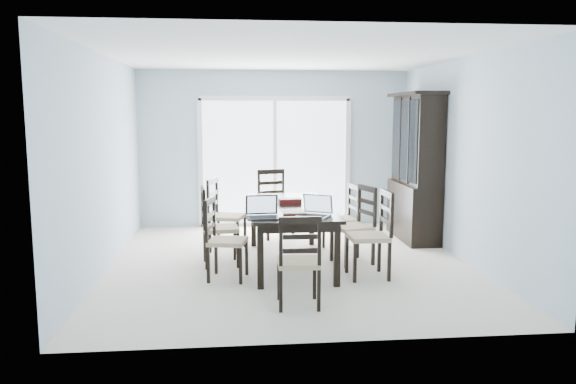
# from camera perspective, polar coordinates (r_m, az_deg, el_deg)

# --- Properties ---
(floor) EXTENTS (5.00, 5.00, 0.00)m
(floor) POSITION_cam_1_polar(r_m,az_deg,el_deg) (7.20, 0.17, -7.26)
(floor) COLOR silver
(floor) RESTS_ON ground
(ceiling) EXTENTS (5.00, 5.00, 0.00)m
(ceiling) POSITION_cam_1_polar(r_m,az_deg,el_deg) (6.98, 0.18, 13.79)
(ceiling) COLOR white
(ceiling) RESTS_ON back_wall
(back_wall) EXTENTS (4.50, 0.02, 2.60)m
(back_wall) POSITION_cam_1_polar(r_m,az_deg,el_deg) (9.45, -1.35, 4.40)
(back_wall) COLOR #ACC0CD
(back_wall) RESTS_ON floor
(wall_left) EXTENTS (0.02, 5.00, 2.60)m
(wall_left) POSITION_cam_1_polar(r_m,az_deg,el_deg) (7.11, -18.21, 2.79)
(wall_left) COLOR #ACC0CD
(wall_left) RESTS_ON floor
(wall_right) EXTENTS (0.02, 5.00, 2.60)m
(wall_right) POSITION_cam_1_polar(r_m,az_deg,el_deg) (7.54, 17.48, 3.10)
(wall_right) COLOR #ACC0CD
(wall_right) RESTS_ON floor
(balcony) EXTENTS (4.50, 2.00, 0.10)m
(balcony) POSITION_cam_1_polar(r_m,az_deg,el_deg) (10.61, -1.73, -2.55)
(balcony) COLOR gray
(balcony) RESTS_ON ground
(railing) EXTENTS (4.50, 0.06, 1.10)m
(railing) POSITION_cam_1_polar(r_m,az_deg,el_deg) (11.51, -2.08, 1.30)
(railing) COLOR #99999E
(railing) RESTS_ON balcony
(dining_table) EXTENTS (1.00, 2.20, 0.75)m
(dining_table) POSITION_cam_1_polar(r_m,az_deg,el_deg) (7.05, 0.17, -1.98)
(dining_table) COLOR black
(dining_table) RESTS_ON floor
(china_hutch) EXTENTS (0.50, 1.38, 2.20)m
(china_hutch) POSITION_cam_1_polar(r_m,az_deg,el_deg) (8.64, 12.80, 2.34)
(china_hutch) COLOR black
(china_hutch) RESTS_ON floor
(sliding_door) EXTENTS (2.52, 0.05, 2.18)m
(sliding_door) POSITION_cam_1_polar(r_m,az_deg,el_deg) (9.45, -1.34, 3.10)
(sliding_door) COLOR silver
(sliding_door) RESTS_ON floor
(chair_left_near) EXTENTS (0.50, 0.49, 1.09)m
(chair_left_near) POSITION_cam_1_polar(r_m,az_deg,el_deg) (6.47, -6.98, -3.83)
(chair_left_near) COLOR black
(chair_left_near) RESTS_ON floor
(chair_left_mid) EXTENTS (0.48, 0.47, 1.14)m
(chair_left_mid) POSITION_cam_1_polar(r_m,az_deg,el_deg) (7.06, -7.67, -2.61)
(chair_left_mid) COLOR black
(chair_left_mid) RESTS_ON floor
(chair_left_far) EXTENTS (0.55, 0.54, 1.16)m
(chair_left_far) POSITION_cam_1_polar(r_m,az_deg,el_deg) (7.84, -6.86, -1.48)
(chair_left_far) COLOR black
(chair_left_far) RESTS_ON floor
(chair_right_near) EXTENTS (0.47, 0.45, 1.17)m
(chair_right_near) POSITION_cam_1_polar(r_m,az_deg,el_deg) (6.58, 8.99, -3.28)
(chair_right_near) COLOR black
(chair_right_near) RESTS_ON floor
(chair_right_mid) EXTENTS (0.55, 0.54, 1.14)m
(chair_right_mid) POSITION_cam_1_polar(r_m,az_deg,el_deg) (7.18, 7.25, -2.44)
(chair_right_mid) COLOR black
(chair_right_mid) RESTS_ON floor
(chair_right_far) EXTENTS (0.47, 0.45, 1.06)m
(chair_right_far) POSITION_cam_1_polar(r_m,az_deg,el_deg) (7.83, 5.95, -1.84)
(chair_right_far) COLOR black
(chair_right_far) RESTS_ON floor
(chair_end_near) EXTENTS (0.42, 0.43, 1.08)m
(chair_end_near) POSITION_cam_1_polar(r_m,az_deg,el_deg) (5.45, 1.14, -6.08)
(chair_end_near) COLOR black
(chair_end_near) RESTS_ON floor
(chair_end_far) EXTENTS (0.56, 0.57, 1.19)m
(chair_end_far) POSITION_cam_1_polar(r_m,az_deg,el_deg) (8.69, -1.49, -0.38)
(chair_end_far) COLOR black
(chair_end_far) RESTS_ON floor
(laptop_dark) EXTENTS (0.37, 0.27, 0.25)m
(laptop_dark) POSITION_cam_1_polar(r_m,az_deg,el_deg) (6.15, -2.54, -2.17)
(laptop_dark) COLOR black
(laptop_dark) RESTS_ON dining_table
(laptop_silver) EXTENTS (0.42, 0.38, 0.24)m
(laptop_silver) POSITION_cam_1_polar(r_m,az_deg,el_deg) (6.26, 2.58, -2.01)
(laptop_silver) COLOR silver
(laptop_silver) RESTS_ON dining_table
(book_stack) EXTENTS (0.26, 0.21, 0.04)m
(book_stack) POSITION_cam_1_polar(r_m,az_deg,el_deg) (6.36, 0.57, -2.19)
(book_stack) COLOR maroon
(book_stack) RESTS_ON dining_table
(cell_phone) EXTENTS (0.11, 0.09, 0.01)m
(cell_phone) POSITION_cam_1_polar(r_m,az_deg,el_deg) (6.28, 1.74, -2.47)
(cell_phone) COLOR black
(cell_phone) RESTS_ON dining_table
(game_box) EXTENTS (0.29, 0.17, 0.07)m
(game_box) POSITION_cam_1_polar(r_m,az_deg,el_deg) (7.13, 0.18, -0.96)
(game_box) COLOR #501010
(game_box) RESTS_ON dining_table
(hot_tub) EXTENTS (1.83, 1.65, 0.91)m
(hot_tub) POSITION_cam_1_polar(r_m,az_deg,el_deg) (10.71, -5.41, 0.25)
(hot_tub) COLOR brown
(hot_tub) RESTS_ON balcony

